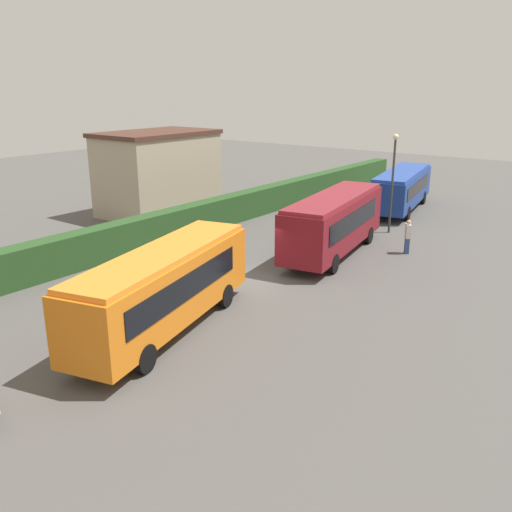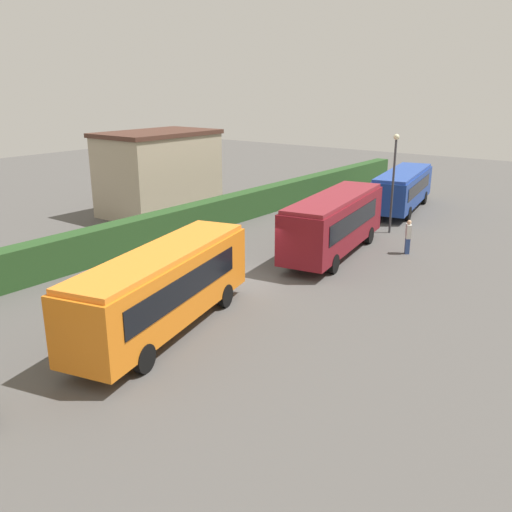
# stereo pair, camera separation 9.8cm
# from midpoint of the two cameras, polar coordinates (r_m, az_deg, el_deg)

# --- Properties ---
(ground_plane) EXTENTS (106.97, 106.97, 0.00)m
(ground_plane) POSITION_cam_midpoint_polar(r_m,az_deg,el_deg) (26.75, -1.01, -2.51)
(ground_plane) COLOR #514F4C
(bus_orange) EXTENTS (10.08, 4.70, 3.22)m
(bus_orange) POSITION_cam_midpoint_polar(r_m,az_deg,el_deg) (21.02, -9.43, -3.04)
(bus_orange) COLOR orange
(bus_orange) RESTS_ON ground_plane
(bus_maroon) EXTENTS (10.22, 4.07, 3.34)m
(bus_maroon) POSITION_cam_midpoint_polar(r_m,az_deg,el_deg) (30.58, 8.24, 3.62)
(bus_maroon) COLOR maroon
(bus_maroon) RESTS_ON ground_plane
(bus_blue) EXTENTS (10.36, 4.33, 2.97)m
(bus_blue) POSITION_cam_midpoint_polar(r_m,az_deg,el_deg) (42.75, 15.06, 6.88)
(bus_blue) COLOR navy
(bus_blue) RESTS_ON ground_plane
(person_center) EXTENTS (0.54, 0.47, 1.94)m
(person_center) POSITION_cam_midpoint_polar(r_m,az_deg,el_deg) (31.76, 15.61, 2.02)
(person_center) COLOR #334C8C
(person_center) RESTS_ON ground_plane
(person_right) EXTENTS (0.32, 0.53, 1.92)m
(person_right) POSITION_cam_midpoint_polar(r_m,az_deg,el_deg) (40.53, 10.60, 5.61)
(person_right) COLOR maroon
(person_right) RESTS_ON ground_plane
(hedge_row) EXTENTS (65.48, 1.17, 1.88)m
(hedge_row) POSITION_cam_midpoint_polar(r_m,az_deg,el_deg) (31.84, -12.46, 2.13)
(hedge_row) COLOR #264920
(hedge_row) RESTS_ON ground_plane
(depot_building) EXTENTS (8.56, 5.27, 5.91)m
(depot_building) POSITION_cam_midpoint_polar(r_m,az_deg,el_deg) (41.08, -9.98, 8.56)
(depot_building) COLOR tan
(depot_building) RESTS_ON ground_plane
(traffic_cone) EXTENTS (0.36, 0.36, 0.60)m
(traffic_cone) POSITION_cam_midpoint_polar(r_m,az_deg,el_deg) (37.94, 6.20, 3.89)
(traffic_cone) COLOR orange
(traffic_cone) RESTS_ON ground_plane
(lamppost) EXTENTS (0.36, 0.36, 6.22)m
(lamppost) POSITION_cam_midpoint_polar(r_m,az_deg,el_deg) (35.54, 14.20, 8.35)
(lamppost) COLOR #38383D
(lamppost) RESTS_ON ground_plane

